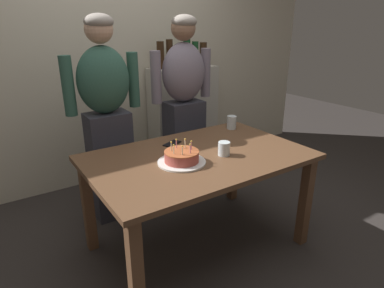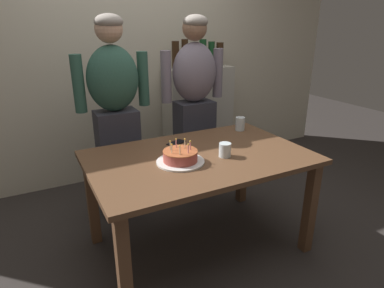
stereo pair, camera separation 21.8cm
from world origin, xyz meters
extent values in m
plane|color=#332D2B|center=(0.00, 0.00, 0.00)|extent=(10.00, 10.00, 0.00)
cube|color=beige|center=(0.00, 1.55, 1.30)|extent=(5.20, 0.10, 2.60)
cube|color=brown|center=(0.00, 0.00, 0.72)|extent=(1.50, 0.96, 0.03)
cube|color=brown|center=(-0.68, -0.41, 0.35)|extent=(0.07, 0.07, 0.70)
cube|color=brown|center=(0.68, -0.41, 0.35)|extent=(0.07, 0.07, 0.70)
cube|color=brown|center=(-0.68, 0.41, 0.35)|extent=(0.07, 0.07, 0.70)
cube|color=brown|center=(0.68, 0.41, 0.35)|extent=(0.07, 0.07, 0.70)
cylinder|color=white|center=(-0.17, -0.06, 0.75)|extent=(0.31, 0.31, 0.01)
cylinder|color=#B24C42|center=(-0.17, -0.06, 0.78)|extent=(0.22, 0.22, 0.06)
cylinder|color=#B75B33|center=(-0.17, -0.06, 0.82)|extent=(0.23, 0.23, 0.01)
cylinder|color=beige|center=(-0.24, -0.07, 0.85)|extent=(0.01, 0.01, 0.05)
sphere|color=#F9C64C|center=(-0.24, -0.07, 0.88)|extent=(0.01, 0.01, 0.01)
cylinder|color=beige|center=(-0.20, -0.11, 0.85)|extent=(0.01, 0.01, 0.05)
sphere|color=#F9C64C|center=(-0.20, -0.11, 0.88)|extent=(0.01, 0.01, 0.01)
cylinder|color=pink|center=(-0.14, -0.12, 0.85)|extent=(0.01, 0.01, 0.05)
sphere|color=#F9C64C|center=(-0.14, -0.12, 0.88)|extent=(0.01, 0.01, 0.01)
cylinder|color=pink|center=(-0.11, -0.07, 0.85)|extent=(0.01, 0.01, 0.05)
sphere|color=#F9C64C|center=(-0.11, -0.07, 0.88)|extent=(0.01, 0.01, 0.01)
cylinder|color=beige|center=(-0.12, -0.02, 0.85)|extent=(0.01, 0.01, 0.05)
sphere|color=#F9C64C|center=(-0.12, -0.02, 0.88)|extent=(0.01, 0.01, 0.01)
cylinder|color=pink|center=(-0.17, 0.01, 0.85)|extent=(0.01, 0.01, 0.05)
sphere|color=#F9C64C|center=(-0.17, 0.01, 0.88)|extent=(0.01, 0.01, 0.01)
cylinder|color=beige|center=(-0.22, -0.01, 0.85)|extent=(0.01, 0.01, 0.05)
sphere|color=#F9C64C|center=(-0.22, -0.01, 0.88)|extent=(0.01, 0.01, 0.01)
cylinder|color=silver|center=(0.57, 0.33, 0.80)|extent=(0.08, 0.08, 0.11)
cylinder|color=silver|center=(0.14, -0.10, 0.79)|extent=(0.08, 0.08, 0.10)
cube|color=black|center=(-0.04, 0.28, 0.74)|extent=(0.16, 0.12, 0.01)
cube|color=#33333D|center=(-0.36, 0.77, 0.46)|extent=(0.34, 0.23, 0.92)
ellipsoid|color=#2D5647|center=(-0.36, 0.77, 1.18)|extent=(0.41, 0.27, 0.52)
sphere|color=tan|center=(-0.36, 0.77, 1.55)|extent=(0.21, 0.21, 0.21)
ellipsoid|color=gray|center=(-0.36, 0.75, 1.60)|extent=(0.21, 0.21, 0.12)
cylinder|color=#2D5647|center=(-0.10, 0.80, 1.15)|extent=(0.09, 0.09, 0.44)
cylinder|color=#2D5647|center=(-0.62, 0.80, 1.15)|extent=(0.09, 0.09, 0.44)
cube|color=#33333D|center=(0.37, 0.77, 0.46)|extent=(0.34, 0.23, 0.92)
ellipsoid|color=slate|center=(0.37, 0.77, 1.18)|extent=(0.41, 0.27, 0.52)
sphere|color=#936B51|center=(0.37, 0.77, 1.55)|extent=(0.21, 0.21, 0.21)
ellipsoid|color=gray|center=(0.37, 0.75, 1.60)|extent=(0.21, 0.21, 0.12)
cylinder|color=slate|center=(0.63, 0.80, 1.15)|extent=(0.09, 0.09, 0.44)
cylinder|color=slate|center=(0.11, 0.80, 1.15)|extent=(0.09, 0.09, 0.44)
cube|color=beige|center=(0.71, 1.33, 0.57)|extent=(0.75, 0.30, 1.14)
cylinder|color=#382314|center=(0.44, 1.33, 1.28)|extent=(0.08, 0.08, 0.27)
cylinder|color=#382314|center=(0.55, 1.33, 1.29)|extent=(0.07, 0.07, 0.29)
cylinder|color=black|center=(0.66, 1.33, 1.26)|extent=(0.06, 0.06, 0.23)
cylinder|color=#194723|center=(0.76, 1.33, 1.29)|extent=(0.08, 0.08, 0.29)
cylinder|color=#194723|center=(0.87, 1.33, 1.27)|extent=(0.07, 0.07, 0.26)
cylinder|color=#382314|center=(0.98, 1.33, 1.27)|extent=(0.08, 0.08, 0.25)
camera|label=1|loc=(-1.20, -1.73, 1.60)|focal=30.82mm
camera|label=2|loc=(-1.01, -1.84, 1.60)|focal=30.82mm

